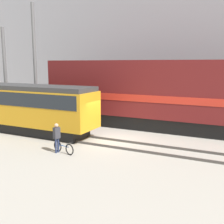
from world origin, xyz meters
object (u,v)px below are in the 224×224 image
object	(u,v)px
utility_pole_left	(5,75)
utility_pole_center	(35,65)
bicycle	(63,148)
streetcar	(22,105)
freight_locomotive	(159,94)
person	(57,135)

from	to	relation	value
utility_pole_left	utility_pole_center	world-z (taller)	utility_pole_center
bicycle	utility_pole_center	xyz separation A→B (m)	(-6.49, 5.34, 4.41)
streetcar	utility_pole_center	bearing A→B (deg)	109.55
utility_pole_center	freight_locomotive	bearing A→B (deg)	15.34
freight_locomotive	streetcar	size ratio (longest dim) A/B	1.56
freight_locomotive	utility_pole_center	xyz separation A→B (m)	(-9.41, -2.58, 2.06)
freight_locomotive	utility_pole_left	world-z (taller)	utility_pole_left
person	freight_locomotive	bearing A→B (deg)	67.47
bicycle	utility_pole_left	xyz separation A→B (m)	(-9.78, 5.34, 3.60)
utility_pole_left	utility_pole_center	size ratio (longest dim) A/B	0.83
person	utility_pole_left	size ratio (longest dim) A/B	0.21
utility_pole_center	utility_pole_left	bearing A→B (deg)	180.00
freight_locomotive	bicycle	xyz separation A→B (m)	(-2.92, -7.92, -2.35)
freight_locomotive	utility_pole_left	size ratio (longest dim) A/B	2.27
person	streetcar	bearing A→B (deg)	151.51
utility_pole_left	bicycle	bearing A→B (deg)	-28.62
freight_locomotive	person	bearing A→B (deg)	-112.53
freight_locomotive	bicycle	world-z (taller)	freight_locomotive
bicycle	utility_pole_left	size ratio (longest dim) A/B	0.20
freight_locomotive	bicycle	distance (m)	8.76
bicycle	utility_pole_center	size ratio (longest dim) A/B	0.17
streetcar	person	size ratio (longest dim) A/B	6.92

